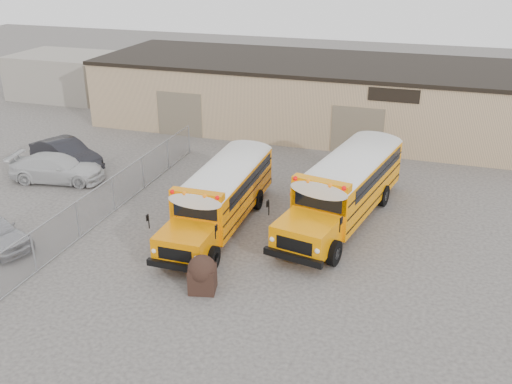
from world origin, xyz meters
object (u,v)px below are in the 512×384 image
(school_bus_left, at_px, (259,151))
(tarp_bundle, at_px, (202,273))
(school_bus_right, at_px, (387,144))
(car_dark, at_px, (66,154))
(car_white, at_px, (57,168))

(school_bus_left, distance_m, tarp_bundle, 11.57)
(school_bus_right, xyz_separation_m, car_dark, (-17.93, -4.68, -0.97))
(tarp_bundle, height_order, car_white, car_white)
(school_bus_left, xyz_separation_m, school_bus_right, (6.63, 2.81, 0.16))
(school_bus_left, xyz_separation_m, car_white, (-10.51, -3.81, -0.88))
(school_bus_right, relative_size, tarp_bundle, 7.30)
(school_bus_left, xyz_separation_m, tarp_bundle, (1.39, -11.46, -0.87))
(tarp_bundle, xyz_separation_m, car_dark, (-12.69, 9.59, 0.06))
(car_white, height_order, car_dark, car_dark)
(school_bus_left, height_order, car_dark, school_bus_left)
(school_bus_right, bearing_deg, car_white, -158.88)
(school_bus_left, relative_size, tarp_bundle, 6.48)
(school_bus_left, bearing_deg, school_bus_right, 22.99)
(school_bus_right, height_order, car_dark, school_bus_right)
(car_dark, bearing_deg, school_bus_right, -54.88)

